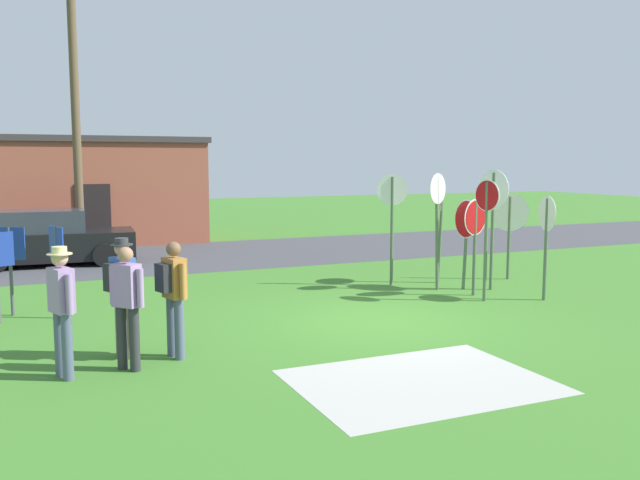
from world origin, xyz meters
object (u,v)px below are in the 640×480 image
stop_sign_center_cluster (486,221)px  person_holding_notes (127,301)px  stop_sign_far_back (392,210)px  utility_pole (76,112)px  stop_sign_leaning_left (441,210)px  info_panel_middle (57,255)px  person_on_left (122,289)px  stop_sign_leaning_right (466,228)px  stop_sign_low_front (547,229)px  stop_sign_rear_left (509,221)px  info_panel_rightmost (10,255)px  stop_sign_rear_right (475,230)px  person_in_blue (62,304)px  person_near_signs (173,291)px  stop_sign_nearest (437,212)px  stop_sign_tallest (493,207)px  parked_car_on_street (50,240)px

stop_sign_center_cluster → person_holding_notes: 7.50m
stop_sign_far_back → utility_pole: bearing=130.6°
stop_sign_leaning_left → info_panel_middle: bearing=-178.3°
person_on_left → stop_sign_leaning_right: bearing=17.0°
stop_sign_low_front → person_holding_notes: 8.56m
stop_sign_rear_left → info_panel_rightmost: 10.90m
stop_sign_leaning_left → stop_sign_far_back: bearing=171.8°
stop_sign_rear_right → person_in_blue: 8.57m
stop_sign_rear_left → info_panel_middle: 10.10m
stop_sign_leaning_left → person_near_signs: (-6.91, -3.56, -0.72)m
stop_sign_nearest → stop_sign_rear_right: (0.38, -0.86, -0.33)m
stop_sign_far_back → person_near_signs: bearing=-146.9°
person_near_signs → info_panel_middle: person_near_signs is taller
person_near_signs → person_holding_notes: 0.75m
stop_sign_far_back → person_holding_notes: stop_sign_far_back is taller
stop_sign_rear_left → person_in_blue: (-10.20, -3.63, -0.43)m
stop_sign_tallest → info_panel_middle: 8.95m
stop_sign_far_back → info_panel_rightmost: 7.92m
stop_sign_tallest → person_in_blue: size_ratio=1.52×
stop_sign_rear_left → person_near_signs: size_ratio=1.22×
info_panel_middle → stop_sign_center_cluster: bearing=-13.2°
person_near_signs → person_holding_notes: size_ratio=1.00×
person_in_blue → person_near_signs: bearing=12.3°
stop_sign_leaning_right → stop_sign_leaning_left: stop_sign_leaning_left is taller
stop_sign_far_back → stop_sign_leaning_right: stop_sign_far_back is taller
stop_sign_far_back → stop_sign_leaning_left: bearing=-8.2°
parked_car_on_street → info_panel_rightmost: bearing=-97.8°
parked_car_on_street → stop_sign_nearest: stop_sign_nearest is taller
stop_sign_center_cluster → info_panel_middle: size_ratio=1.48×
stop_sign_low_front → person_near_signs: 7.84m
stop_sign_tallest → stop_sign_rear_left: size_ratio=1.28×
stop_sign_tallest → stop_sign_nearest: bearing=155.8°
stop_sign_leaning_right → stop_sign_rear_left: (1.71, 0.62, 0.05)m
stop_sign_low_front → stop_sign_rear_right: bearing=136.2°
stop_sign_rear_left → person_near_signs: (-8.70, -3.30, -0.43)m
stop_sign_rear_left → info_panel_rightmost: bearing=176.9°
stop_sign_nearest → stop_sign_leaning_right: bearing=-16.6°
parked_car_on_street → person_in_blue: bearing=-91.0°
stop_sign_tallest → person_near_signs: 7.88m
stop_sign_rear_right → person_in_blue: bearing=-164.2°
stop_sign_low_front → info_panel_middle: (-9.16, 2.29, -0.31)m
stop_sign_rear_right → stop_sign_nearest: bearing=113.6°
stop_sign_nearest → info_panel_middle: size_ratio=1.54×
stop_sign_rear_left → person_on_left: (-9.36, -2.96, -0.40)m
person_holding_notes → stop_sign_leaning_left: bearing=26.9°
person_on_left → info_panel_rightmost: 3.87m
stop_sign_leaning_right → person_near_signs: (-6.99, -2.68, -0.38)m
stop_sign_rear_right → stop_sign_low_front: bearing=-43.8°
info_panel_rightmost → info_panel_middle: bearing=-36.8°
stop_sign_low_front → info_panel_rightmost: bearing=163.9°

